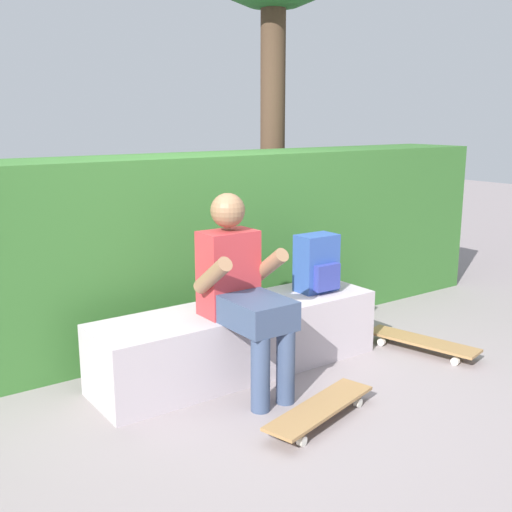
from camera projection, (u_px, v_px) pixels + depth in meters
ground_plane at (263, 384)px, 3.88m from camera, size 24.00×24.00×0.00m
bench_main at (240, 339)px, 4.04m from camera, size 1.95×0.51×0.44m
person_skater at (242, 287)px, 3.70m from camera, size 0.49×0.62×1.19m
skateboard_near_person at (320, 408)px, 3.40m from camera, size 0.82×0.40×0.09m
skateboard_beside_bench at (422, 342)px, 4.40m from camera, size 0.39×0.82×0.09m
backpack_on_bench at (317, 264)px, 4.31m from camera, size 0.28×0.23×0.40m
hedge_row at (144, 253)px, 4.46m from camera, size 6.40×0.67×1.36m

